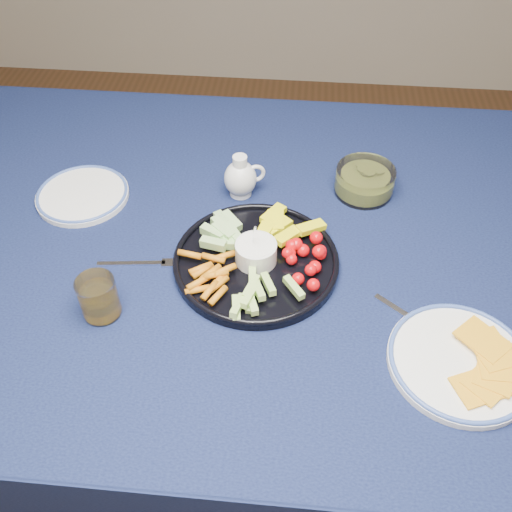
# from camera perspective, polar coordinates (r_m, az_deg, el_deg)

# --- Properties ---
(dining_table) EXTENTS (1.67, 1.07, 0.75)m
(dining_table) POSITION_cam_1_polar(r_m,az_deg,el_deg) (1.23, -3.11, -0.74)
(dining_table) COLOR #532F1B
(dining_table) RESTS_ON ground
(crudite_platter) EXTENTS (0.32, 0.32, 0.10)m
(crudite_platter) POSITION_cam_1_polar(r_m,az_deg,el_deg) (1.09, -0.10, -0.22)
(crudite_platter) COLOR black
(crudite_platter) RESTS_ON dining_table
(creamer_pitcher) EXTENTS (0.09, 0.07, 0.10)m
(creamer_pitcher) POSITION_cam_1_polar(r_m,az_deg,el_deg) (1.24, -1.52, 7.81)
(creamer_pitcher) COLOR white
(creamer_pitcher) RESTS_ON dining_table
(pickle_bowl) EXTENTS (0.13, 0.13, 0.06)m
(pickle_bowl) POSITION_cam_1_polar(r_m,az_deg,el_deg) (1.27, 10.79, 7.29)
(pickle_bowl) COLOR white
(pickle_bowl) RESTS_ON dining_table
(cheese_plate) EXTENTS (0.24, 0.24, 0.03)m
(cheese_plate) POSITION_cam_1_polar(r_m,az_deg,el_deg) (1.01, 19.78, -9.79)
(cheese_plate) COLOR white
(cheese_plate) RESTS_ON dining_table
(juice_tumbler) EXTENTS (0.07, 0.07, 0.08)m
(juice_tumbler) POSITION_cam_1_polar(r_m,az_deg,el_deg) (1.04, -15.41, -4.20)
(juice_tumbler) COLOR white
(juice_tumbler) RESTS_ON dining_table
(fork_left) EXTENTS (0.16, 0.03, 0.00)m
(fork_left) POSITION_cam_1_polar(r_m,az_deg,el_deg) (1.13, -11.03, -0.72)
(fork_left) COLOR silver
(fork_left) RESTS_ON dining_table
(fork_right) EXTENTS (0.15, 0.13, 0.00)m
(fork_right) POSITION_cam_1_polar(r_m,az_deg,el_deg) (1.05, 16.64, -6.93)
(fork_right) COLOR silver
(fork_right) RESTS_ON dining_table
(side_plate_extra) EXTENTS (0.20, 0.20, 0.02)m
(side_plate_extra) POSITION_cam_1_polar(r_m,az_deg,el_deg) (1.30, -16.96, 5.90)
(side_plate_extra) COLOR white
(side_plate_extra) RESTS_ON dining_table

